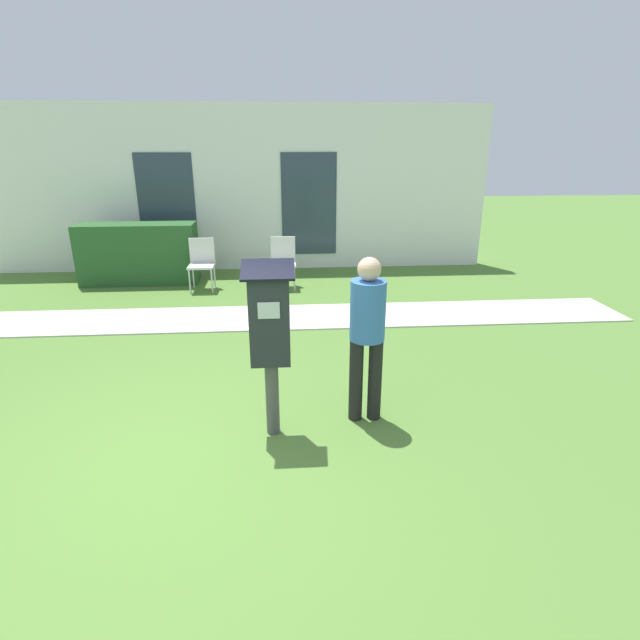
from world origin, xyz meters
The scene contains 8 objects.
ground_plane centered at (0.00, 0.00, 0.00)m, with size 40.00×40.00×0.00m, color #517A33.
sidewalk centered at (0.00, 3.52, 0.01)m, with size 12.00×1.10×0.02m.
building_facade centered at (0.00, 6.73, 1.60)m, with size 10.00×0.26×3.20m.
parking_meter centered at (0.73, 0.40, 1.02)m, with size 0.44×0.31×1.59m.
person_standing centered at (1.60, 0.59, 0.93)m, with size 0.32×0.32×1.58m.
outdoor_chair_left centered at (-0.58, 5.19, 0.53)m, with size 0.44×0.44×0.90m.
outdoor_chair_middle centered at (0.86, 5.21, 0.53)m, with size 0.44×0.44×0.90m.
hedge_row centered at (-1.80, 5.69, 0.55)m, with size 2.11×0.60×1.10m.
Camera 1 is at (0.86, -3.58, 2.53)m, focal length 28.00 mm.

